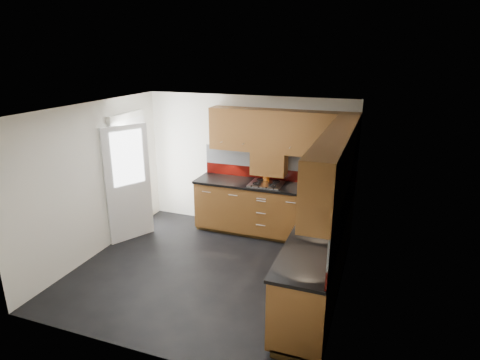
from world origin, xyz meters
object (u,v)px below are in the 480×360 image
at_px(gas_hob, 266,184).
at_px(food_processor, 335,193).
at_px(toaster, 338,185).
at_px(utensil_pot, 266,176).

relative_size(gas_hob, food_processor, 1.93).
xyz_separation_m(gas_hob, toaster, (1.19, 0.14, 0.08)).
bearing_deg(gas_hob, toaster, 6.94).
bearing_deg(toaster, gas_hob, -173.06).
xyz_separation_m(utensil_pot, toaster, (1.24, -0.03, -0.00)).
distance_m(utensil_pot, food_processor, 1.38).
relative_size(toaster, food_processor, 0.91).
bearing_deg(food_processor, toaster, 91.78).
bearing_deg(utensil_pot, food_processor, -24.33).
height_order(gas_hob, food_processor, food_processor).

